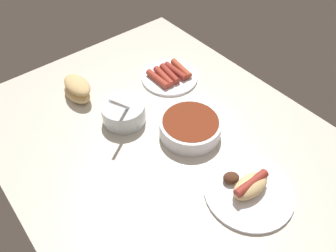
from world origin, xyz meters
TOP-DOWN VIEW (x-y plane):
  - ground_plane at (0.00, 0.00)cm, footprint 120.00×90.00cm
  - bowl_coleslaw at (-16.75, -4.71)cm, footprint 13.89×13.89cm
  - plate_hotdog_assembled at (26.42, 5.60)cm, footprint 23.99×23.99cm
  - plate_sausages at (-23.67, 19.78)cm, footprint 20.47×20.47cm
  - bread_stack at (-35.78, -10.82)cm, footprint 13.48×7.77cm
  - bowl_chili at (0.99, 7.66)cm, footprint 18.96×18.96cm

SIDE VIEW (x-z plane):
  - ground_plane at x=0.00cm, z-range -3.00..0.00cm
  - plate_sausages at x=-23.67cm, z-range -0.48..2.90cm
  - plate_hotdog_assembled at x=26.42cm, z-range -1.15..4.46cm
  - bowl_chili at x=0.99cm, z-range 0.25..5.77cm
  - bowl_coleslaw at x=-16.75cm, z-range -4.27..11.46cm
  - bread_stack at x=-35.78cm, z-range 0.00..7.20cm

